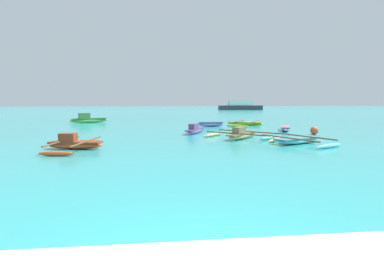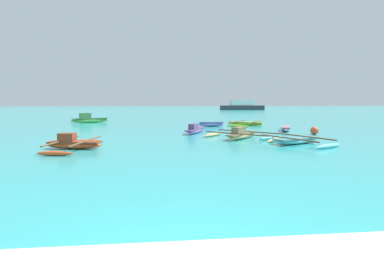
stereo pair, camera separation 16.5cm
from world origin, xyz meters
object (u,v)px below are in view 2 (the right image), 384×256
(moored_boat_6, at_px, (286,128))
(distant_ferry, at_px, (242,106))
(moored_boat_5, at_px, (297,140))
(moored_boat_0, at_px, (242,135))
(moored_boat_4, at_px, (89,119))
(moored_boat_2, at_px, (195,130))
(moored_boat_3, at_px, (246,123))
(moored_boat_1, at_px, (211,124))
(mooring_buoy_0, at_px, (314,131))
(moored_boat_7, at_px, (73,144))

(moored_boat_6, distance_m, distant_ferry, 51.70)
(moored_boat_5, bearing_deg, moored_boat_0, 110.98)
(moored_boat_4, xyz_separation_m, moored_boat_5, (14.01, -16.03, -0.18))
(moored_boat_0, height_order, moored_boat_5, moored_boat_0)
(moored_boat_2, distance_m, moored_boat_3, 8.21)
(moored_boat_6, bearing_deg, moored_boat_3, 38.18)
(moored_boat_6, bearing_deg, moored_boat_5, -176.14)
(moored_boat_1, xyz_separation_m, moored_boat_6, (4.80, -4.12, -0.03))
(moored_boat_0, relative_size, moored_boat_2, 1.42)
(moored_boat_0, bearing_deg, moored_boat_6, -3.45)
(moored_boat_1, height_order, moored_boat_2, moored_boat_2)
(moored_boat_3, relative_size, moored_boat_6, 1.75)
(mooring_buoy_0, bearing_deg, moored_boat_0, -162.69)
(moored_boat_5, relative_size, distant_ferry, 0.40)
(moored_boat_2, bearing_deg, distant_ferry, 6.61)
(moored_boat_2, relative_size, moored_boat_6, 1.13)
(moored_boat_2, bearing_deg, moored_boat_5, -114.19)
(moored_boat_1, distance_m, moored_boat_7, 13.81)
(moored_boat_5, distance_m, moored_boat_7, 10.89)
(moored_boat_0, xyz_separation_m, moored_boat_6, (4.44, 4.25, -0.04))
(moored_boat_1, xyz_separation_m, moored_boat_2, (-1.97, -5.15, 0.01))
(moored_boat_2, distance_m, distant_ferry, 54.48)
(moored_boat_1, relative_size, moored_boat_3, 0.46)
(moored_boat_3, height_order, distant_ferry, distant_ferry)
(moored_boat_5, height_order, moored_boat_7, moored_boat_7)
(moored_boat_1, relative_size, moored_boat_4, 0.63)
(moored_boat_3, bearing_deg, distant_ferry, 107.67)
(moored_boat_2, xyz_separation_m, moored_boat_7, (-6.25, -5.94, 0.00))
(moored_boat_3, height_order, moored_boat_4, moored_boat_4)
(moored_boat_2, bearing_deg, moored_boat_1, 4.28)
(moored_boat_2, relative_size, moored_boat_3, 0.65)
(moored_boat_0, xyz_separation_m, moored_boat_3, (2.96, 9.50, -0.07))
(moored_boat_0, bearing_deg, moored_boat_7, 150.47)
(moored_boat_2, xyz_separation_m, distant_ferry, (17.36, 51.63, 0.71))
(moored_boat_1, bearing_deg, moored_boat_2, -107.58)
(moored_boat_2, height_order, mooring_buoy_0, moored_boat_2)
(moored_boat_4, bearing_deg, distant_ferry, 30.16)
(distant_ferry, bearing_deg, moored_boat_4, -123.13)
(moored_boat_1, bearing_deg, moored_boat_4, 157.50)
(moored_boat_4, height_order, moored_boat_6, moored_boat_4)
(moored_boat_5, height_order, moored_boat_6, moored_boat_5)
(moored_boat_6, xyz_separation_m, distant_ferry, (10.59, 50.60, 0.75))
(moored_boat_3, relative_size, moored_boat_4, 1.37)
(moored_boat_4, height_order, distant_ferry, distant_ferry)
(moored_boat_3, height_order, moored_boat_5, moored_boat_5)
(moored_boat_7, bearing_deg, moored_boat_4, 109.16)
(moored_boat_0, distance_m, moored_boat_5, 3.16)
(moored_boat_4, relative_size, mooring_buoy_0, 6.90)
(moored_boat_0, relative_size, mooring_buoy_0, 8.71)
(moored_boat_6, distance_m, mooring_buoy_0, 2.73)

